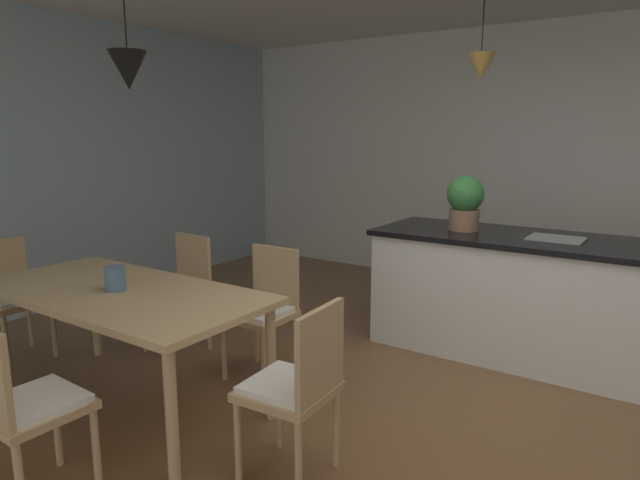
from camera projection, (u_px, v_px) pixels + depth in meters
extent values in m
cube|color=brown|center=(467.00, 451.00, 2.90)|extent=(10.00, 8.40, 0.04)
cube|color=silver|center=(591.00, 163.00, 5.29)|extent=(10.00, 0.12, 2.70)
cube|color=#9EB7C6|center=(29.00, 165.00, 4.88)|extent=(0.06, 8.40, 2.70)
cube|color=tan|center=(120.00, 293.00, 3.23)|extent=(1.83, 0.89, 0.04)
cylinder|color=tan|center=(95.00, 309.00, 4.06)|extent=(0.06, 0.06, 0.71)
cylinder|color=tan|center=(271.00, 361.00, 3.13)|extent=(0.06, 0.06, 0.71)
cylinder|color=tan|center=(172.00, 414.00, 2.54)|extent=(0.06, 0.06, 0.71)
cylinder|color=tan|center=(6.00, 400.00, 2.99)|extent=(0.04, 0.04, 0.41)
cube|color=tan|center=(35.00, 408.00, 2.44)|extent=(0.41, 0.41, 0.04)
cube|color=white|center=(35.00, 401.00, 2.43)|extent=(0.37, 0.37, 0.03)
cylinder|color=tan|center=(57.00, 427.00, 2.72)|extent=(0.04, 0.04, 0.41)
cylinder|color=tan|center=(96.00, 450.00, 2.52)|extent=(0.04, 0.04, 0.41)
cube|color=tan|center=(175.00, 295.00, 4.13)|extent=(0.43, 0.43, 0.04)
cube|color=white|center=(175.00, 291.00, 4.13)|extent=(0.39, 0.39, 0.03)
cube|color=tan|center=(193.00, 261.00, 4.23)|extent=(0.38, 0.06, 0.42)
cylinder|color=tan|center=(172.00, 335.00, 3.94)|extent=(0.04, 0.04, 0.41)
cylinder|color=tan|center=(144.00, 325.00, 4.15)|extent=(0.04, 0.04, 0.41)
cylinder|color=tan|center=(209.00, 323.00, 4.20)|extent=(0.04, 0.04, 0.41)
cylinder|color=tan|center=(181.00, 314.00, 4.41)|extent=(0.04, 0.04, 0.41)
cube|color=tan|center=(16.00, 302.00, 3.97)|extent=(0.41, 0.41, 0.04)
cube|color=white|center=(15.00, 298.00, 3.96)|extent=(0.37, 0.37, 0.03)
cube|color=tan|center=(0.00, 268.00, 4.03)|extent=(0.04, 0.38, 0.42)
cylinder|color=tan|center=(54.00, 330.00, 4.05)|extent=(0.04, 0.04, 0.41)
cylinder|color=tan|center=(6.00, 344.00, 3.78)|extent=(0.04, 0.04, 0.41)
cylinder|color=tan|center=(30.00, 321.00, 4.24)|extent=(0.04, 0.04, 0.41)
cube|color=tan|center=(288.00, 391.00, 2.60)|extent=(0.42, 0.42, 0.04)
cube|color=white|center=(288.00, 384.00, 2.60)|extent=(0.38, 0.38, 0.03)
cube|color=tan|center=(320.00, 353.00, 2.47)|extent=(0.05, 0.38, 0.42)
cylinder|color=tan|center=(238.00, 441.00, 2.59)|extent=(0.04, 0.04, 0.41)
cylinder|color=tan|center=(280.00, 410.00, 2.88)|extent=(0.04, 0.04, 0.41)
cylinder|color=tan|center=(299.00, 463.00, 2.42)|extent=(0.04, 0.04, 0.41)
cylinder|color=tan|center=(336.00, 428.00, 2.70)|extent=(0.04, 0.04, 0.41)
cube|color=tan|center=(259.00, 316.00, 3.68)|extent=(0.40, 0.40, 0.04)
cube|color=white|center=(259.00, 311.00, 3.67)|extent=(0.36, 0.36, 0.03)
cube|color=tan|center=(275.00, 277.00, 3.78)|extent=(0.38, 0.03, 0.42)
cylinder|color=tan|center=(264.00, 362.00, 3.49)|extent=(0.04, 0.04, 0.41)
cylinder|color=tan|center=(224.00, 350.00, 3.67)|extent=(0.04, 0.04, 0.41)
cylinder|color=tan|center=(295.00, 345.00, 3.77)|extent=(0.04, 0.04, 0.41)
cylinder|color=tan|center=(257.00, 335.00, 3.95)|extent=(0.04, 0.04, 0.41)
cube|color=silver|center=(526.00, 299.00, 4.02)|extent=(2.16, 0.78, 0.88)
cube|color=black|center=(531.00, 240.00, 3.94)|extent=(2.22, 0.84, 0.04)
cube|color=gray|center=(556.00, 239.00, 3.84)|extent=(0.36, 0.30, 0.01)
cone|color=black|center=(128.00, 70.00, 3.01)|extent=(0.21, 0.21, 0.21)
cylinder|color=black|center=(484.00, 15.00, 3.88)|extent=(0.01, 0.01, 0.51)
cone|color=olive|center=(481.00, 66.00, 3.94)|extent=(0.20, 0.20, 0.18)
cylinder|color=#8C664C|center=(464.00, 220.00, 4.19)|extent=(0.22, 0.22, 0.16)
sphere|color=#387F3D|center=(465.00, 194.00, 4.16)|extent=(0.28, 0.28, 0.28)
cylinder|color=slate|center=(115.00, 279.00, 3.20)|extent=(0.12, 0.12, 0.14)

